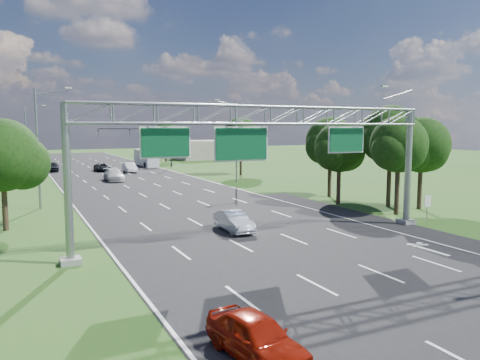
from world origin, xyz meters
TOP-DOWN VIEW (x-y plane):
  - ground at (0.00, 30.00)m, footprint 220.00×220.00m
  - road at (0.00, 30.00)m, footprint 18.00×180.00m
  - road_flare at (10.20, 14.00)m, footprint 3.00×30.00m
  - sign_gantry at (0.33, 12.00)m, footprint 23.50×1.00m
  - regulatory_sign at (12.40, 10.98)m, footprint 0.60×0.08m
  - traffic_signal at (7.48, 65.00)m, footprint 12.21×0.24m
  - streetlight_l_near at (-11.30, 30.00)m, footprint 2.97×0.22m
  - streetlight_l_far at (-11.30, 65.00)m, footprint 2.97×0.22m
  - streetlight_r_mid at (11.30, 40.00)m, footprint 2.97×0.22m
  - tree_cluster_right at (14.80, 19.19)m, footprint 9.91×14.60m
  - tree_verge_la at (-13.92, 22.04)m, footprint 5.76×4.80m
  - tree_verge_lc at (-12.92, 70.04)m, footprint 5.76×4.80m
  - tree_verge_rd at (16.08, 48.04)m, footprint 5.76×4.80m
  - tree_verge_re at (14.08, 78.04)m, footprint 5.76×4.80m
  - building_right at (24.00, 82.00)m, footprint 12.00×9.00m
  - red_coupe at (-7.14, -0.55)m, footprint 2.08×4.08m
  - silver_sedan at (-0.50, 15.16)m, footprint 1.48×4.04m
  - car_queue_a at (-1.90, 48.36)m, footprint 2.15×5.16m
  - car_queue_b at (-1.00, 62.42)m, footprint 2.13×4.47m
  - car_queue_c at (-8.00, 65.17)m, footprint 2.23×4.56m
  - car_queue_d at (2.50, 59.00)m, footprint 1.61×4.45m
  - box_truck at (7.70, 68.90)m, footprint 2.87×7.87m

SIDE VIEW (x-z plane):
  - ground at x=0.00m, z-range 0.00..0.00m
  - road at x=0.00m, z-range -0.01..0.01m
  - road_flare at x=10.20m, z-range -0.01..0.01m
  - car_queue_b at x=-1.00m, z-range 0.00..1.23m
  - silver_sedan at x=-0.50m, z-range 0.00..1.32m
  - red_coupe at x=-7.14m, z-range 0.00..1.33m
  - car_queue_d at x=2.50m, z-range 0.00..1.46m
  - car_queue_a at x=-1.90m, z-range 0.00..1.49m
  - car_queue_c at x=-8.00m, z-range 0.00..1.50m
  - box_truck at x=7.70m, z-range -0.06..2.84m
  - regulatory_sign at x=12.40m, z-range 0.46..2.56m
  - building_right at x=24.00m, z-range 0.00..4.00m
  - tree_verge_la at x=-13.92m, z-range 1.06..8.46m
  - tree_verge_lc at x=-12.92m, z-range 1.17..8.79m
  - traffic_signal at x=7.48m, z-range 1.67..8.67m
  - tree_verge_re at x=14.08m, z-range 1.28..9.12m
  - tree_cluster_right at x=14.80m, z-range 0.97..9.65m
  - streetlight_l_near at x=-11.30m, z-range 0.50..10.66m
  - streetlight_l_far at x=-11.30m, z-range 0.50..10.66m
  - streetlight_r_mid at x=11.30m, z-range 0.50..10.66m
  - tree_verge_rd at x=16.08m, z-range 1.49..9.77m
  - sign_gantry at x=0.33m, z-range 2.11..11.67m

